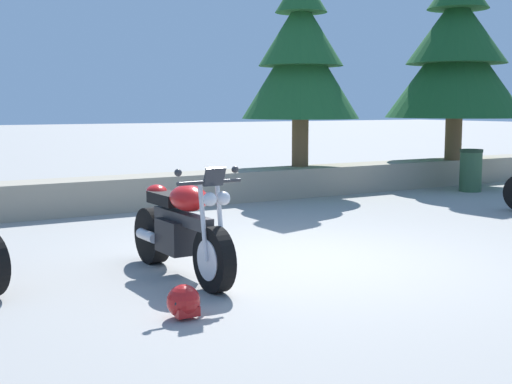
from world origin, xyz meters
name	(u,v)px	position (x,y,z in m)	size (l,w,h in m)	color
ground_plane	(300,262)	(0.00, 0.00, 0.00)	(120.00, 120.00, 0.00)	gray
stone_wall	(140,192)	(0.00, 4.80, 0.28)	(36.00, 0.80, 0.55)	gray
motorcycle_red_centre	(181,230)	(-1.43, 0.05, 0.49)	(0.67, 2.06, 1.18)	black
rider_helmet	(184,302)	(-2.01, -1.23, 0.14)	(0.28, 0.28, 0.28)	#B21919
pine_tree_far_left	(301,57)	(3.45, 5.00, 2.68)	(2.30, 2.30, 3.79)	brown
pine_tree_mid_left	(456,54)	(7.24, 4.58, 2.85)	(3.00, 3.00, 4.18)	brown
trash_bin	(471,170)	(6.65, 3.53, 0.43)	(0.46, 0.46, 0.86)	#335638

